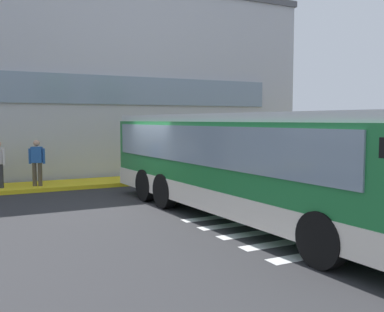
% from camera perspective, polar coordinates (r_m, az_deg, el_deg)
% --- Properties ---
extents(ground_plane, '(80.00, 90.00, 0.02)m').
position_cam_1_polar(ground_plane, '(13.41, -4.81, -6.30)').
color(ground_plane, '#2B2B2D').
rests_on(ground_plane, ground).
extents(bay_paint_stripes, '(4.40, 3.96, 0.01)m').
position_cam_1_polar(bay_paint_stripes, '(10.88, 13.76, -8.94)').
color(bay_paint_stripes, silver).
rests_on(bay_paint_stripes, ground).
extents(terminal_building, '(22.09, 13.80, 8.59)m').
position_cam_1_polar(terminal_building, '(24.26, -16.84, 8.62)').
color(terminal_building, '#B7B7BC').
rests_on(terminal_building, ground).
extents(boarding_curb, '(24.29, 2.00, 0.15)m').
position_cam_1_polar(boarding_curb, '(17.88, -10.57, -3.32)').
color(boarding_curb, yellow).
rests_on(boarding_curb, ground).
extents(bus_main_foreground, '(3.28, 11.62, 2.70)m').
position_cam_1_polar(bus_main_foreground, '(11.29, 7.09, -1.49)').
color(bus_main_foreground, '#1E7238').
rests_on(bus_main_foreground, ground).
extents(passenger_at_curb_edge, '(0.55, 0.48, 1.68)m').
position_cam_1_polar(passenger_at_curb_edge, '(16.87, -19.44, -0.43)').
color(passenger_at_curb_edge, '#4C4233').
rests_on(passenger_at_curb_edge, boarding_curb).
extents(safety_bollard_yellow, '(0.18, 0.18, 0.90)m').
position_cam_1_polar(safety_bollard_yellow, '(17.15, -5.06, -2.33)').
color(safety_bollard_yellow, yellow).
rests_on(safety_bollard_yellow, ground).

